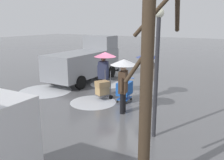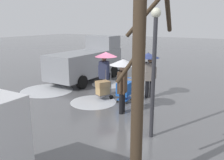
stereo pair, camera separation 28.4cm
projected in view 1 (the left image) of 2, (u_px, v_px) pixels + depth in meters
name	position (u px, v px, depth m)	size (l,w,h in m)	color
ground_plane	(128.00, 94.00, 11.75)	(90.00, 90.00, 0.00)	#5B5B5E
slush_patch_near_cluster	(93.00, 102.00, 10.60)	(2.04, 2.04, 0.01)	silver
slush_patch_mid_street	(45.00, 91.00, 12.34)	(2.68, 2.68, 0.01)	silver
slush_patch_far_side	(107.00, 84.00, 13.65)	(1.90, 1.90, 0.01)	#ADAFB5
cargo_van_parked_right	(86.00, 61.00, 14.49)	(2.24, 5.36, 2.60)	gray
shopping_cart_vendor	(125.00, 89.00, 10.61)	(0.61, 0.86, 1.02)	#1951B2
hand_dolly_boxes	(103.00, 88.00, 10.92)	(0.76, 0.85, 1.32)	#515156
pedestrian_pink_side	(124.00, 73.00, 9.07)	(1.04, 1.04, 2.15)	black
pedestrian_black_side	(104.00, 63.00, 11.25)	(1.04, 1.04, 2.15)	black
pedestrian_white_side	(148.00, 64.00, 10.97)	(1.04, 1.04, 2.15)	black
bare_tree_near	(146.00, 99.00, 4.56)	(1.08, 1.00, 4.02)	#423323
street_lamp	(157.00, 61.00, 6.91)	(0.28, 0.28, 3.86)	#2D2D33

